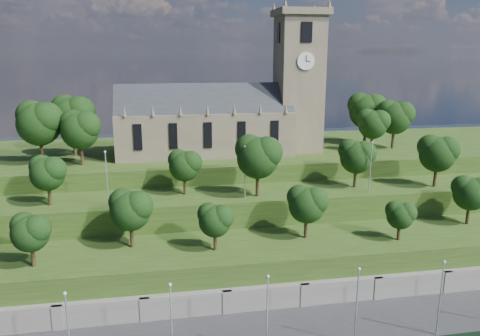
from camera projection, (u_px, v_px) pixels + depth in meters
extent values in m
cube|color=slate|center=(265.00, 302.00, 59.67)|extent=(160.00, 2.00, 5.00)
cube|color=slate|center=(58.00, 325.00, 54.68)|extent=(1.20, 0.60, 5.00)
cube|color=slate|center=(145.00, 317.00, 56.37)|extent=(1.20, 0.60, 5.00)
cube|color=slate|center=(227.00, 309.00, 58.06)|extent=(1.20, 0.60, 5.00)
cube|color=slate|center=(304.00, 302.00, 59.75)|extent=(1.20, 0.60, 5.00)
cube|color=slate|center=(377.00, 295.00, 61.43)|extent=(1.20, 0.60, 5.00)
cube|color=slate|center=(447.00, 289.00, 63.12)|extent=(1.20, 0.60, 5.00)
cube|color=#2A4416|center=(255.00, 271.00, 65.04)|extent=(160.00, 12.00, 8.00)
cube|color=#2A4416|center=(241.00, 229.00, 75.07)|extent=(160.00, 10.00, 12.00)
cube|color=#2A4416|center=(223.00, 184.00, 94.78)|extent=(160.00, 32.00, 15.00)
cube|color=#685D49|center=(204.00, 132.00, 87.51)|extent=(32.00, 12.00, 8.00)
cube|color=#24282C|center=(204.00, 111.00, 86.55)|extent=(32.00, 10.18, 10.18)
cone|color=#685D49|center=(124.00, 112.00, 78.23)|extent=(0.70, 0.70, 1.80)
cone|color=#685D49|center=(153.00, 111.00, 79.02)|extent=(0.70, 0.70, 1.80)
cone|color=#685D49|center=(180.00, 110.00, 79.81)|extent=(0.70, 0.70, 1.80)
cone|color=#685D49|center=(207.00, 110.00, 80.59)|extent=(0.70, 0.70, 1.80)
cone|color=#685D49|center=(234.00, 109.00, 81.38)|extent=(0.70, 0.70, 1.80)
cone|color=#685D49|center=(260.00, 109.00, 82.17)|extent=(0.70, 0.70, 1.80)
cone|color=#685D49|center=(286.00, 108.00, 82.96)|extent=(0.70, 0.70, 1.80)
cube|color=black|center=(138.00, 137.00, 79.55)|extent=(1.40, 0.25, 4.50)
cube|color=black|center=(173.00, 136.00, 80.57)|extent=(1.40, 0.25, 4.50)
cube|color=black|center=(208.00, 135.00, 81.58)|extent=(1.40, 0.25, 4.50)
cube|color=black|center=(242.00, 134.00, 82.59)|extent=(1.40, 0.25, 4.50)
cube|color=black|center=(275.00, 133.00, 83.60)|extent=(1.40, 0.25, 4.50)
cube|color=#685D49|center=(298.00, 85.00, 88.50)|extent=(8.00, 8.00, 25.00)
cube|color=#685D49|center=(301.00, 12.00, 85.34)|extent=(9.20, 9.20, 1.20)
cone|color=#685D49|center=(285.00, 3.00, 80.55)|extent=(0.80, 0.80, 1.60)
cone|color=#685D49|center=(274.00, 7.00, 88.20)|extent=(0.80, 0.80, 1.60)
cone|color=#685D49|center=(329.00, 4.00, 81.90)|extent=(0.80, 0.80, 1.60)
cone|color=#685D49|center=(315.00, 8.00, 89.55)|extent=(0.80, 0.80, 1.60)
cube|color=black|center=(307.00, 32.00, 82.31)|extent=(2.00, 0.25, 3.50)
cube|color=black|center=(294.00, 34.00, 90.11)|extent=(2.00, 0.25, 3.50)
cube|color=black|center=(278.00, 33.00, 85.52)|extent=(0.25, 2.00, 3.50)
cube|color=black|center=(321.00, 33.00, 86.90)|extent=(0.25, 2.00, 3.50)
cylinder|color=white|center=(306.00, 61.00, 83.48)|extent=(3.20, 0.30, 3.20)
cylinder|color=white|center=(320.00, 61.00, 88.11)|extent=(0.30, 3.20, 3.20)
cube|color=black|center=(306.00, 58.00, 83.18)|extent=(0.12, 0.05, 1.10)
cube|color=black|center=(308.00, 61.00, 83.37)|extent=(0.80, 0.05, 0.12)
cylinder|color=#2E2211|center=(33.00, 255.00, 57.04)|extent=(0.49, 0.49, 2.95)
sphere|color=black|center=(30.00, 233.00, 56.36)|extent=(4.58, 4.58, 4.58)
sphere|color=black|center=(37.00, 229.00, 55.91)|extent=(3.44, 3.44, 3.44)
sphere|color=black|center=(24.00, 225.00, 56.55)|extent=(3.21, 3.21, 3.21)
cylinder|color=#2E2211|center=(132.00, 235.00, 62.76)|extent=(0.51, 0.51, 3.47)
sphere|color=black|center=(130.00, 211.00, 61.95)|extent=(5.40, 5.40, 5.40)
sphere|color=black|center=(138.00, 206.00, 61.42)|extent=(4.05, 4.05, 4.05)
sphere|color=black|center=(123.00, 202.00, 62.18)|extent=(3.78, 3.78, 3.78)
cylinder|color=#2E2211|center=(215.00, 240.00, 61.82)|extent=(0.48, 0.48, 2.77)
sphere|color=black|center=(215.00, 221.00, 61.18)|extent=(4.31, 4.31, 4.31)
sphere|color=black|center=(222.00, 217.00, 60.76)|extent=(3.23, 3.23, 3.23)
sphere|color=black|center=(209.00, 214.00, 61.36)|extent=(3.02, 3.02, 3.02)
cylinder|color=#2E2211|center=(306.00, 227.00, 65.89)|extent=(0.51, 0.51, 3.29)
sphere|color=black|center=(307.00, 205.00, 65.12)|extent=(5.12, 5.12, 5.12)
sphere|color=black|center=(315.00, 201.00, 64.62)|extent=(3.84, 3.84, 3.84)
sphere|color=black|center=(299.00, 197.00, 65.34)|extent=(3.58, 3.58, 3.58)
cylinder|color=#2E2211|center=(399.00, 232.00, 65.25)|extent=(0.47, 0.47, 2.40)
sphere|color=black|center=(400.00, 216.00, 64.69)|extent=(3.74, 3.74, 3.74)
sphere|color=black|center=(407.00, 213.00, 64.32)|extent=(2.80, 2.80, 2.80)
sphere|color=black|center=(395.00, 210.00, 64.85)|extent=(2.62, 2.62, 2.62)
cylinder|color=#2E2211|center=(468.00, 214.00, 71.25)|extent=(0.50, 0.50, 3.25)
sphere|color=black|center=(470.00, 194.00, 70.49)|extent=(5.06, 5.06, 5.06)
sphere|color=black|center=(479.00, 190.00, 69.99)|extent=(3.80, 3.80, 3.80)
sphere|color=black|center=(463.00, 187.00, 70.70)|extent=(3.54, 3.54, 3.54)
cylinder|color=#2E2211|center=(50.00, 194.00, 67.50)|extent=(0.50, 0.50, 3.17)
sphere|color=black|center=(47.00, 174.00, 66.76)|extent=(4.93, 4.93, 4.93)
sphere|color=black|center=(53.00, 169.00, 66.28)|extent=(3.70, 3.70, 3.70)
sphere|color=black|center=(41.00, 166.00, 66.96)|extent=(3.45, 3.45, 3.45)
cylinder|color=#2E2211|center=(185.00, 185.00, 72.73)|extent=(0.50, 0.50, 3.05)
sphere|color=black|center=(184.00, 166.00, 72.02)|extent=(4.74, 4.74, 4.74)
sphere|color=black|center=(191.00, 162.00, 71.56)|extent=(3.55, 3.55, 3.55)
sphere|color=black|center=(179.00, 160.00, 72.22)|extent=(3.32, 3.32, 3.32)
cylinder|color=#2E2211|center=(257.00, 183.00, 71.58)|extent=(0.54, 0.54, 4.11)
sphere|color=black|center=(258.00, 158.00, 70.62)|extent=(6.39, 6.39, 6.39)
sphere|color=black|center=(267.00, 152.00, 69.99)|extent=(4.80, 4.80, 4.80)
sphere|color=black|center=(249.00, 149.00, 70.88)|extent=(4.48, 4.48, 4.48)
cylinder|color=#2E2211|center=(355.00, 177.00, 76.40)|extent=(0.51, 0.51, 3.41)
sphere|color=black|center=(356.00, 157.00, 75.61)|extent=(5.31, 5.31, 5.31)
sphere|color=black|center=(364.00, 153.00, 75.09)|extent=(3.98, 3.98, 3.98)
sphere|color=black|center=(350.00, 150.00, 75.83)|extent=(3.71, 3.71, 3.71)
cylinder|color=#2E2211|center=(435.00, 176.00, 76.66)|extent=(0.52, 0.52, 3.71)
sphere|color=black|center=(437.00, 154.00, 75.79)|extent=(5.77, 5.77, 5.77)
sphere|color=black|center=(447.00, 150.00, 75.23)|extent=(4.33, 4.33, 4.33)
sphere|color=black|center=(430.00, 147.00, 76.03)|extent=(4.04, 4.04, 4.04)
cylinder|color=#2E2211|center=(42.00, 151.00, 79.34)|extent=(0.57, 0.57, 4.65)
sphere|color=black|center=(39.00, 124.00, 78.25)|extent=(7.24, 7.24, 7.24)
sphere|color=black|center=(46.00, 118.00, 77.54)|extent=(5.43, 5.43, 5.43)
sphere|color=black|center=(31.00, 115.00, 78.56)|extent=(5.07, 5.07, 5.07)
cylinder|color=#2E2211|center=(74.00, 143.00, 85.80)|extent=(0.57, 0.57, 4.80)
sphere|color=black|center=(72.00, 118.00, 84.68)|extent=(7.47, 7.47, 7.47)
sphere|color=black|center=(80.00, 112.00, 83.95)|extent=(5.60, 5.60, 5.60)
sphere|color=black|center=(65.00, 109.00, 84.99)|extent=(5.23, 5.23, 5.23)
cylinder|color=#2E2211|center=(82.00, 153.00, 78.65)|extent=(0.54, 0.54, 4.01)
sphere|color=black|center=(80.00, 131.00, 77.71)|extent=(6.24, 6.24, 6.24)
sphere|color=black|center=(87.00, 125.00, 77.10)|extent=(4.68, 4.68, 4.68)
sphere|color=black|center=(73.00, 123.00, 77.97)|extent=(4.37, 4.37, 4.37)
cylinder|color=#2E2211|center=(372.00, 142.00, 89.58)|extent=(0.52, 0.52, 3.51)
sphere|color=black|center=(373.00, 125.00, 88.76)|extent=(5.46, 5.46, 5.46)
sphere|color=black|center=(380.00, 121.00, 88.23)|extent=(4.09, 4.09, 4.09)
sphere|color=black|center=(367.00, 119.00, 88.99)|extent=(3.82, 3.82, 3.82)
cylinder|color=#2E2211|center=(365.00, 133.00, 97.49)|extent=(0.56, 0.56, 4.52)
sphere|color=black|center=(366.00, 112.00, 96.43)|extent=(7.03, 7.03, 7.03)
sphere|color=black|center=(375.00, 107.00, 95.74)|extent=(5.28, 5.28, 5.28)
sphere|color=black|center=(359.00, 104.00, 96.73)|extent=(4.92, 4.92, 4.92)
cylinder|color=#2E2211|center=(393.00, 138.00, 92.33)|extent=(0.54, 0.54, 4.11)
sphere|color=black|center=(395.00, 118.00, 91.38)|extent=(6.40, 6.40, 6.40)
sphere|color=black|center=(403.00, 113.00, 90.75)|extent=(4.80, 4.80, 4.80)
sphere|color=black|center=(388.00, 111.00, 91.64)|extent=(4.48, 4.48, 4.48)
cylinder|color=#B2B2B7|center=(69.00, 336.00, 45.92)|extent=(0.16, 0.16, 8.96)
sphere|color=silver|center=(65.00, 293.00, 44.81)|extent=(0.36, 0.36, 0.36)
cylinder|color=#B2B2B7|center=(172.00, 326.00, 47.60)|extent=(0.16, 0.16, 8.96)
sphere|color=silver|center=(170.00, 285.00, 46.49)|extent=(0.36, 0.36, 0.36)
cylinder|color=#B2B2B7|center=(267.00, 316.00, 49.29)|extent=(0.16, 0.16, 8.96)
sphere|color=silver|center=(268.00, 276.00, 48.18)|extent=(0.36, 0.36, 0.36)
cylinder|color=#B2B2B7|center=(356.00, 308.00, 50.98)|extent=(0.16, 0.16, 8.96)
sphere|color=silver|center=(359.00, 269.00, 49.87)|extent=(0.36, 0.36, 0.36)
cylinder|color=#B2B2B7|center=(440.00, 299.00, 52.67)|extent=(0.16, 0.16, 8.96)
sphere|color=silver|center=(444.00, 262.00, 51.56)|extent=(0.36, 0.36, 0.36)
cylinder|color=#B2B2B7|center=(107.00, 180.00, 66.43)|extent=(0.16, 0.16, 7.88)
sphere|color=silver|center=(105.00, 152.00, 65.45)|extent=(0.36, 0.36, 0.36)
cylinder|color=#B2B2B7|center=(245.00, 173.00, 69.81)|extent=(0.16, 0.16, 7.88)
sphere|color=silver|center=(245.00, 147.00, 68.83)|extent=(0.36, 0.36, 0.36)
cylinder|color=#B2B2B7|center=(370.00, 168.00, 73.18)|extent=(0.16, 0.16, 7.88)
sphere|color=silver|center=(372.00, 142.00, 72.20)|extent=(0.36, 0.36, 0.36)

